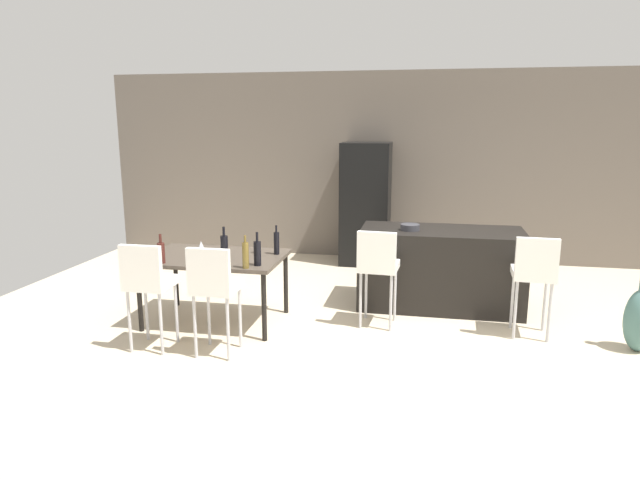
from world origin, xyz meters
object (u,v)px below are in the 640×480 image
at_px(dining_table, 215,261).
at_px(floor_vase, 640,319).
at_px(wine_bottle_right, 161,252).
at_px(fruit_bowl, 410,227).
at_px(refrigerator, 366,204).
at_px(kitchen_island, 440,268).
at_px(wine_glass_middle, 257,242).
at_px(wine_bottle_far, 224,247).
at_px(bar_chair_left, 378,263).
at_px(wine_bottle_left, 246,255).
at_px(wine_glass_near, 201,246).
at_px(dining_chair_near, 148,280).
at_px(bar_chair_middle, 534,271).
at_px(dining_chair_far, 214,283).
at_px(wine_bottle_inner, 276,243).
at_px(wine_bottle_end, 257,253).

distance_m(dining_table, floor_vase, 4.25).
bearing_deg(wine_bottle_right, fruit_bowl, 28.19).
bearing_deg(refrigerator, dining_table, -113.98).
xyz_separation_m(kitchen_island, fruit_bowl, (-0.36, -0.09, 0.50)).
height_order(wine_bottle_right, wine_glass_middle, wine_bottle_right).
distance_m(wine_bottle_far, wine_glass_middle, 0.40).
bearing_deg(wine_bottle_far, bar_chair_left, 10.53).
bearing_deg(wine_bottle_right, dining_table, 43.81).
xyz_separation_m(bar_chair_left, wine_bottle_left, (-1.24, -0.61, 0.17)).
relative_size(wine_glass_near, refrigerator, 0.09).
height_order(bar_chair_left, dining_chair_near, same).
bearing_deg(bar_chair_middle, dining_chair_far, -160.64).
bearing_deg(bar_chair_middle, refrigerator, 126.51).
bearing_deg(bar_chair_left, wine_bottle_inner, 179.75).
distance_m(kitchen_island, wine_glass_middle, 2.17).
bearing_deg(bar_chair_left, kitchen_island, 50.96).
relative_size(bar_chair_left, dining_chair_near, 1.00).
distance_m(wine_glass_near, fruit_bowl, 2.36).
bearing_deg(wine_bottle_left, bar_chair_middle, 12.37).
relative_size(wine_bottle_left, wine_bottle_right, 1.09).
bearing_deg(dining_chair_near, wine_bottle_far, 57.13).
bearing_deg(bar_chair_middle, dining_chair_near, -163.96).
distance_m(wine_glass_middle, floor_vase, 3.87).
height_order(dining_chair_far, wine_glass_middle, dining_chair_far).
bearing_deg(kitchen_island, refrigerator, 120.41).
xyz_separation_m(wine_bottle_right, refrigerator, (1.70, 3.28, 0.07)).
bearing_deg(floor_vase, wine_bottle_far, -178.19).
height_order(wine_bottle_left, wine_glass_near, wine_bottle_left).
height_order(wine_glass_middle, fruit_bowl, fruit_bowl).
bearing_deg(wine_bottle_left, wine_glass_near, 150.63).
xyz_separation_m(refrigerator, floor_vase, (2.95, -2.86, -0.60)).
relative_size(wine_bottle_end, floor_vase, 0.39).
bearing_deg(wine_bottle_inner, dining_table, -162.68).
bearing_deg(wine_bottle_far, fruit_bowl, 28.39).
relative_size(wine_bottle_left, wine_bottle_inner, 1.03).
height_order(wine_bottle_left, wine_bottle_end, wine_bottle_end).
height_order(wine_bottle_end, refrigerator, refrigerator).
height_order(wine_bottle_end, fruit_bowl, wine_bottle_end).
relative_size(wine_bottle_right, floor_vase, 0.35).
relative_size(dining_table, wine_glass_middle, 8.39).
relative_size(kitchen_island, wine_bottle_far, 5.47).
xyz_separation_m(wine_bottle_left, floor_vase, (3.74, 0.45, -0.55)).
bearing_deg(wine_glass_middle, bar_chair_middle, -0.45).
xyz_separation_m(wine_bottle_left, wine_glass_near, (-0.61, 0.34, -0.01)).
relative_size(bar_chair_left, floor_vase, 1.22).
xyz_separation_m(wine_bottle_inner, wine_glass_near, (-0.75, -0.27, -0.00)).
bearing_deg(dining_chair_far, bar_chair_middle, 19.36).
distance_m(dining_chair_near, wine_bottle_end, 1.07).
distance_m(bar_chair_left, wine_glass_near, 1.87).
distance_m(kitchen_island, wine_glass_near, 2.76).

